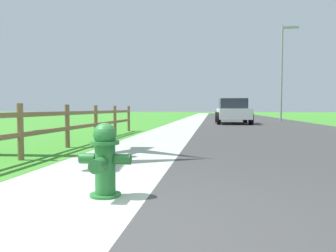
{
  "coord_description": "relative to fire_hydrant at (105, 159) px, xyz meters",
  "views": [
    {
      "loc": [
        0.67,
        -2.42,
        0.94
      ],
      "look_at": [
        -0.57,
        6.74,
        0.45
      ],
      "focal_mm": 35.12,
      "sensor_mm": 36.0,
      "label": 1
    }
  ],
  "objects": [
    {
      "name": "rail_fence",
      "position": [
        -2.3,
        4.09,
        0.19
      ],
      "size": [
        0.11,
        11.71,
        1.04
      ],
      "color": "brown",
      "rests_on": "ground"
    },
    {
      "name": "ground_plane",
      "position": [
        0.46,
        24.08,
        -0.41
      ],
      "size": [
        120.0,
        120.0,
        0.0
      ],
      "primitive_type": "plane",
      "color": "#3C892A"
    },
    {
      "name": "curb_concrete",
      "position": [
        -2.54,
        26.08,
        -0.4
      ],
      "size": [
        6.0,
        66.0,
        0.01
      ],
      "primitive_type": "cube",
      "color": "#A7B39F",
      "rests_on": "ground"
    },
    {
      "name": "fire_hydrant",
      "position": [
        0.0,
        0.0,
        0.0
      ],
      "size": [
        0.56,
        0.48,
        0.79
      ],
      "color": "#287233",
      "rests_on": "ground"
    },
    {
      "name": "parked_suv_white",
      "position": [
        2.39,
        17.44,
        0.37
      ],
      "size": [
        2.15,
        4.37,
        1.55
      ],
      "color": "white",
      "rests_on": "ground"
    },
    {
      "name": "road_asphalt",
      "position": [
        3.96,
        26.08,
        -0.4
      ],
      "size": [
        7.0,
        66.0,
        0.01
      ],
      "primitive_type": "cube",
      "color": "#373737",
      "rests_on": "ground"
    },
    {
      "name": "street_lamp",
      "position": [
        6.09,
        20.99,
        3.59
      ],
      "size": [
        1.17,
        0.2,
        6.77
      ],
      "color": "gray",
      "rests_on": "ground"
    },
    {
      "name": "grass_verge",
      "position": [
        -4.04,
        26.08,
        -0.4
      ],
      "size": [
        5.0,
        66.0,
        0.0
      ],
      "primitive_type": "cube",
      "color": "#3C892A",
      "rests_on": "ground"
    }
  ]
}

